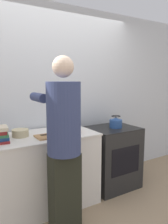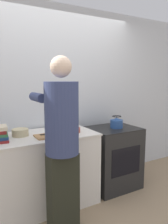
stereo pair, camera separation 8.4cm
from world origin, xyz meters
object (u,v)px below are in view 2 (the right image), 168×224
Objects in this scene: oven at (113,157)px; bowl_prep at (73,130)px; cutting_board at (49,136)px; kettle at (117,123)px; knife at (50,134)px; person at (62,140)px.

oven is 4.95× the size of bowl_prep.
cutting_board is (-1.01, -0.09, 0.48)m from oven.
kettle is at bearing -37.06° from oven.
person is at bearing -88.09° from knife.
oven is 1.28m from person.
knife reaches higher than cutting_board.
cutting_board is at bearing -171.74° from bowl_prep.
oven is at bearing 3.28° from bowl_prep.
oven is at bearing 142.94° from kettle.
oven is at bearing 4.96° from cutting_board.
oven is 1.12m from cutting_board.
cutting_board is (0.04, 0.43, -0.06)m from person.
bowl_prep is at bearing 52.09° from person.
bowl_prep is (0.34, 0.05, 0.02)m from cutting_board.
cutting_board is at bearing -114.57° from knife.
person is 10.04× the size of bowl_prep.
kettle is 0.70m from bowl_prep.
person is 0.46m from knife.
person is 0.61m from bowl_prep.
knife is (-0.99, -0.06, 0.49)m from oven.
bowl_prep is at bearing -179.02° from kettle.
person reaches higher than oven.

